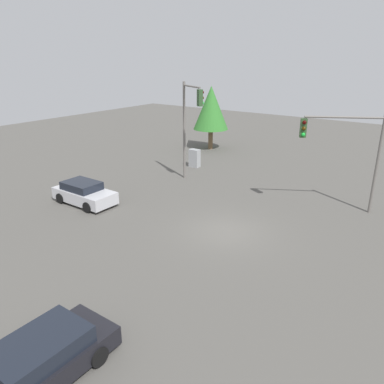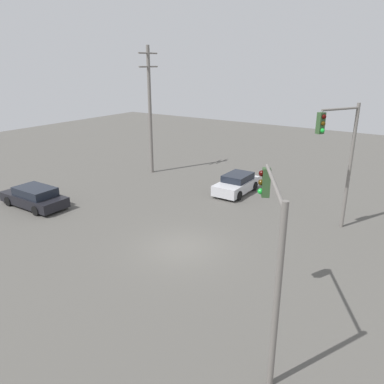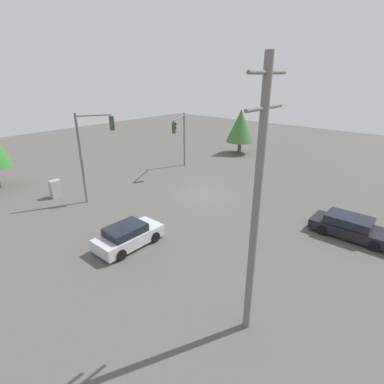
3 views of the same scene
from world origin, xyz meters
TOP-DOWN VIEW (x-y plane):
  - ground_plane at (0.00, 0.00)m, footprint 80.00×80.00m
  - sedan_silver at (-9.18, -1.66)m, footprint 4.08×1.94m
  - sedan_dark at (0.61, -11.34)m, footprint 2.06×4.78m
  - traffic_signal_main at (3.94, 6.21)m, footprint 4.01×2.40m
  - traffic_signal_cross at (-6.40, 5.67)m, footprint 2.50×1.53m
  - electrical_cabinet at (-8.32, 8.95)m, footprint 0.85×0.54m
  - tree_behind at (-10.71, 15.05)m, footprint 3.33×3.33m

SIDE VIEW (x-z plane):
  - ground_plane at x=0.00m, z-range 0.00..0.00m
  - sedan_dark at x=0.61m, z-range -0.03..1.31m
  - sedan_silver at x=-9.18m, z-range -0.02..1.35m
  - electrical_cabinet at x=-8.32m, z-range 0.00..1.47m
  - tree_behind at x=-10.71m, z-range 0.95..6.97m
  - traffic_signal_main at x=3.94m, z-range 1.12..6.86m
  - traffic_signal_cross at x=-6.40m, z-range 1.17..8.15m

